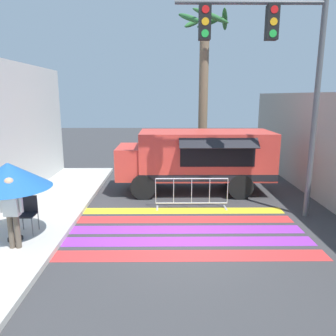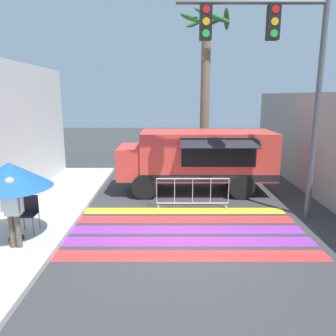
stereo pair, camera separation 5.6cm
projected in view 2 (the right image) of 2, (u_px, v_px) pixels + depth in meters
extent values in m
plane|color=#38383A|center=(188.00, 241.00, 8.40)|extent=(60.00, 60.00, 0.00)
cube|color=#A39E93|center=(327.00, 150.00, 10.94)|extent=(0.20, 16.00, 3.75)
cube|color=red|center=(190.00, 256.00, 7.60)|extent=(6.40, 0.56, 0.01)
cube|color=purple|center=(188.00, 241.00, 8.34)|extent=(6.40, 0.56, 0.01)
cube|color=purple|center=(186.00, 230.00, 9.08)|extent=(6.40, 0.56, 0.01)
cube|color=red|center=(185.00, 219.00, 9.82)|extent=(6.40, 0.56, 0.01)
cube|color=yellow|center=(183.00, 211.00, 10.57)|extent=(6.40, 0.56, 0.01)
cube|color=#D13D33|center=(206.00, 154.00, 12.41)|extent=(4.92, 2.13, 1.72)
cube|color=#D13D33|center=(141.00, 161.00, 12.46)|extent=(1.74, 1.96, 1.16)
cube|color=#1E232D|center=(119.00, 154.00, 12.40)|extent=(0.06, 1.71, 0.44)
cube|color=black|center=(218.00, 156.00, 11.33)|extent=(2.60, 0.03, 0.77)
cube|color=black|center=(219.00, 143.00, 11.02)|extent=(2.70, 0.43, 0.31)
cube|color=black|center=(209.00, 178.00, 11.51)|extent=(4.92, 0.01, 0.24)
cylinder|color=black|center=(143.00, 187.00, 11.66)|extent=(0.91, 0.22, 0.91)
cylinder|color=black|center=(147.00, 174.00, 13.58)|extent=(0.91, 0.22, 0.91)
cylinder|color=black|center=(241.00, 187.00, 11.67)|extent=(0.91, 0.22, 0.91)
cylinder|color=black|center=(230.00, 174.00, 13.59)|extent=(0.91, 0.22, 0.91)
cylinder|color=#515456|center=(316.00, 108.00, 9.40)|extent=(0.16, 0.16, 6.56)
cylinder|color=#515456|center=(250.00, 2.00, 8.78)|extent=(4.07, 0.11, 0.11)
cube|color=black|center=(272.00, 23.00, 8.87)|extent=(0.32, 0.28, 0.90)
cylinder|color=red|center=(274.00, 9.00, 8.66)|extent=(0.20, 0.02, 0.20)
cylinder|color=#F2A519|center=(274.00, 21.00, 8.73)|extent=(0.20, 0.02, 0.20)
cylinder|color=green|center=(273.00, 33.00, 8.79)|extent=(0.20, 0.02, 0.20)
cube|color=black|center=(205.00, 23.00, 8.86)|extent=(0.32, 0.28, 0.90)
cylinder|color=red|center=(205.00, 9.00, 8.66)|extent=(0.20, 0.02, 0.20)
cylinder|color=#F2A519|center=(205.00, 21.00, 8.72)|extent=(0.20, 0.02, 0.20)
cylinder|color=green|center=(205.00, 33.00, 8.79)|extent=(0.20, 0.02, 0.20)
cylinder|color=black|center=(15.00, 238.00, 8.14)|extent=(0.36, 0.36, 0.06)
cylinder|color=#B2B2B7|center=(11.00, 202.00, 7.94)|extent=(0.04, 0.04, 1.96)
cone|color=#1E59A5|center=(8.00, 175.00, 7.79)|extent=(1.98, 1.98, 0.62)
cylinder|color=#4C4C51|center=(16.00, 227.00, 8.31)|extent=(0.02, 0.02, 0.47)
cylinder|color=#4C4C51|center=(32.00, 227.00, 8.32)|extent=(0.02, 0.02, 0.47)
cylinder|color=#4C4C51|center=(23.00, 221.00, 8.72)|extent=(0.02, 0.02, 0.47)
cylinder|color=#4C4C51|center=(38.00, 221.00, 8.72)|extent=(0.02, 0.02, 0.47)
cube|color=black|center=(26.00, 215.00, 8.46)|extent=(0.44, 0.44, 0.03)
cube|color=black|center=(29.00, 203.00, 8.61)|extent=(0.44, 0.03, 0.45)
cylinder|color=brown|center=(11.00, 231.00, 7.65)|extent=(0.13, 0.13, 0.80)
cylinder|color=brown|center=(17.00, 231.00, 7.65)|extent=(0.13, 0.13, 0.80)
cube|color=silver|center=(11.00, 202.00, 7.49)|extent=(0.34, 0.20, 0.65)
cylinder|color=silver|center=(1.00, 201.00, 7.48)|extent=(0.09, 0.09, 0.55)
cylinder|color=silver|center=(20.00, 200.00, 7.48)|extent=(0.09, 0.09, 0.55)
sphere|color=tan|center=(9.00, 182.00, 7.39)|extent=(0.22, 0.22, 0.22)
cylinder|color=#B7BABF|center=(192.00, 179.00, 10.57)|extent=(2.35, 0.04, 0.04)
cylinder|color=#B7BABF|center=(191.00, 203.00, 10.75)|extent=(2.35, 0.04, 0.04)
cylinder|color=#B7BABF|center=(156.00, 191.00, 10.65)|extent=(0.02, 0.02, 0.83)
cylinder|color=#B7BABF|center=(174.00, 191.00, 10.66)|extent=(0.02, 0.02, 0.83)
cylinder|color=#B7BABF|center=(192.00, 191.00, 10.66)|extent=(0.02, 0.02, 0.83)
cylinder|color=#B7BABF|center=(210.00, 191.00, 10.66)|extent=(0.02, 0.02, 0.83)
cylinder|color=#B7BABF|center=(228.00, 191.00, 10.66)|extent=(0.02, 0.02, 0.83)
cube|color=#B7BABF|center=(157.00, 208.00, 10.78)|extent=(0.06, 0.44, 0.03)
cube|color=#B7BABF|center=(225.00, 208.00, 10.79)|extent=(0.06, 0.44, 0.03)
cylinder|color=#7A664C|center=(204.00, 99.00, 15.46)|extent=(0.43, 0.43, 6.98)
sphere|color=#2D6B33|center=(206.00, 16.00, 14.67)|extent=(0.60, 0.60, 0.60)
ellipsoid|color=#2D6B33|center=(225.00, 19.00, 14.55)|extent=(0.58, 1.75, 0.80)
ellipsoid|color=#2D6B33|center=(210.00, 22.00, 15.26)|extent=(1.26, 0.77, 0.55)
ellipsoid|color=#2D6B33|center=(194.00, 23.00, 15.15)|extent=(1.06, 1.15, 0.73)
ellipsoid|color=#2D6B33|center=(190.00, 18.00, 14.24)|extent=(1.17, 1.56, 0.83)
ellipsoid|color=#2D6B33|center=(211.00, 16.00, 13.90)|extent=(1.70, 0.54, 0.74)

